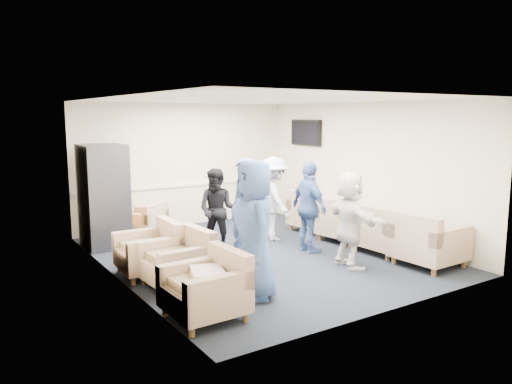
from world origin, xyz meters
TOP-DOWN VIEW (x-y plane):
  - floor at (0.00, 0.00)m, footprint 6.00×6.00m
  - ceiling at (0.00, 0.00)m, footprint 6.00×6.00m
  - back_wall at (0.00, 3.00)m, footprint 5.00×0.02m
  - front_wall at (0.00, -3.00)m, footprint 5.00×0.02m
  - left_wall at (-2.50, 0.00)m, footprint 0.02×6.00m
  - right_wall at (2.50, 0.00)m, footprint 0.02×6.00m
  - chair_rail at (0.00, 2.98)m, footprint 4.98×0.04m
  - tv at (2.44, 1.80)m, footprint 0.10×1.00m
  - armchair_left_near at (-2.04, -1.97)m, footprint 0.90×0.90m
  - armchair_left_mid at (-1.84, -0.71)m, footprint 0.90×0.90m
  - armchair_left_far at (-1.98, 0.03)m, footprint 0.90×0.90m
  - armchair_right_near at (1.90, -2.04)m, footprint 0.97×0.97m
  - armchair_right_midnear at (1.94, -1.07)m, footprint 0.95×0.95m
  - armchair_right_midfar at (1.93, -0.09)m, footprint 1.03×1.03m
  - armchair_right_far at (2.00, 0.92)m, footprint 1.06×1.06m
  - armchair_corner at (-1.25, 2.28)m, footprint 1.06×1.06m
  - vending_machine at (-2.09, 2.08)m, footprint 0.78×0.91m
  - backpack at (-1.53, -0.69)m, footprint 0.29×0.23m
  - pillow at (-2.05, -1.97)m, footprint 0.52×0.60m
  - person_front_left at (-1.19, -1.66)m, footprint 0.79×1.02m
  - person_mid_left at (-0.58, -0.42)m, footprint 0.44×0.65m
  - person_back_left at (-0.48, 0.65)m, footprint 0.92×0.92m
  - person_back_right at (0.84, 0.78)m, footprint 0.76×1.14m
  - person_mid_right at (0.86, -0.30)m, footprint 0.48×0.98m
  - person_front_right at (0.84, -1.36)m, footprint 0.71×1.50m

SIDE VIEW (x-z plane):
  - floor at x=0.00m, z-range 0.00..0.00m
  - backpack at x=-1.53m, z-range 0.01..0.47m
  - armchair_corner at x=-1.25m, z-range 0.00..0.61m
  - armchair_left_mid at x=-1.84m, z-range 0.00..0.70m
  - armchair_left_far at x=-1.98m, z-range 0.00..0.70m
  - armchair_left_near at x=-2.04m, z-range 0.00..0.70m
  - armchair_right_midfar at x=1.93m, z-range 0.00..0.74m
  - armchair_right_far at x=2.00m, z-range 0.00..0.74m
  - armchair_right_midnear at x=1.94m, z-range 0.00..0.74m
  - armchair_right_near at x=1.90m, z-range 0.00..0.76m
  - pillow at x=-2.05m, z-range 0.46..0.61m
  - person_back_left at x=-0.48m, z-range 0.00..1.50m
  - person_front_right at x=0.84m, z-range 0.00..1.55m
  - person_mid_right at x=0.86m, z-range 0.00..1.63m
  - person_back_right at x=0.84m, z-range 0.00..1.64m
  - person_mid_left at x=-0.58m, z-range 0.00..1.76m
  - chair_rail at x=0.00m, z-range 0.87..0.93m
  - person_front_left at x=-1.19m, z-range 0.00..1.87m
  - vending_machine at x=-2.09m, z-range 0.00..1.91m
  - back_wall at x=0.00m, z-range 0.00..2.70m
  - front_wall at x=0.00m, z-range 0.00..2.70m
  - left_wall at x=-2.50m, z-range 0.00..2.70m
  - right_wall at x=2.50m, z-range 0.00..2.70m
  - tv at x=2.44m, z-range 1.76..2.34m
  - ceiling at x=0.00m, z-range 2.70..2.70m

